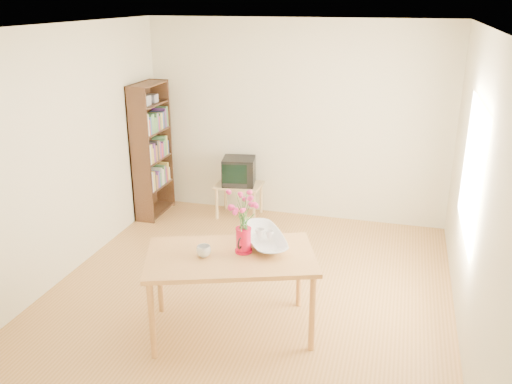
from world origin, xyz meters
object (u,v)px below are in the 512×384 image
(table, at_px, (231,263))
(bowl, at_px, (264,219))
(pitcher, at_px, (244,241))
(mug, at_px, (204,251))
(television, at_px, (239,171))

(table, relative_size, bowl, 3.35)
(table, height_order, pitcher, pitcher)
(table, distance_m, pitcher, 0.22)
(bowl, bearing_deg, mug, -136.08)
(pitcher, height_order, bowl, bowl)
(pitcher, xyz_separation_m, bowl, (0.12, 0.24, 0.13))
(bowl, xyz_separation_m, television, (-0.94, 2.28, -0.33))
(bowl, relative_size, television, 1.02)
(table, xyz_separation_m, bowl, (0.21, 0.32, 0.31))
(pitcher, distance_m, television, 2.66)
(table, xyz_separation_m, pitcher, (0.09, 0.08, 0.18))
(mug, xyz_separation_m, television, (-0.52, 2.69, -0.15))
(mug, height_order, television, mug)
(table, xyz_separation_m, mug, (-0.21, -0.09, 0.13))
(table, relative_size, pitcher, 7.16)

